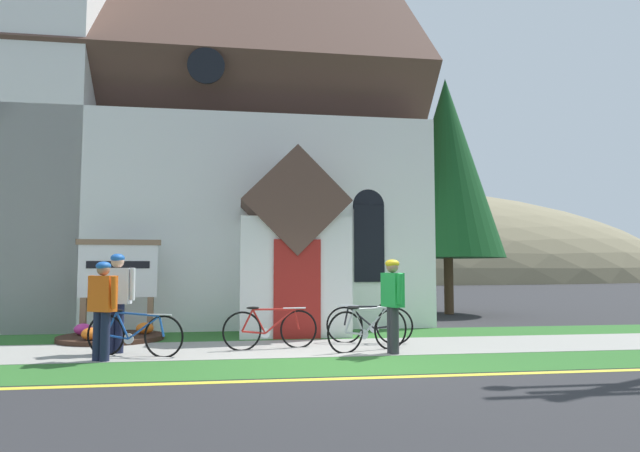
{
  "coord_description": "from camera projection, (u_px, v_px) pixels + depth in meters",
  "views": [
    {
      "loc": [
        -1.61,
        -8.54,
        1.48
      ],
      "look_at": [
        0.12,
        3.09,
        2.39
      ],
      "focal_mm": 30.91,
      "sensor_mm": 36.0,
      "label": 1
    }
  ],
  "objects": [
    {
      "name": "sidewalk_slab",
      "position": [
        191.0,
        350.0,
        9.94
      ],
      "size": [
        32.0,
        2.27,
        0.01
      ],
      "primitive_type": "cube",
      "color": "#99968E",
      "rests_on": "ground"
    },
    {
      "name": "church_lawn",
      "position": [
        199.0,
        337.0,
        11.96
      ],
      "size": [
        24.0,
        1.82,
        0.01
      ],
      "primitive_type": "cube",
      "color": "#2D6628",
      "rests_on": "ground"
    },
    {
      "name": "ground",
      "position": [
        309.0,
        334.0,
        12.48
      ],
      "size": [
        140.0,
        140.0,
        0.0
      ],
      "primitive_type": "plane",
      "color": "#2B2B2D"
    },
    {
      "name": "grass_verge",
      "position": [
        180.0,
        370.0,
        8.01
      ],
      "size": [
        32.0,
        1.63,
        0.01
      ],
      "primitive_type": "cube",
      "color": "#2D6628",
      "rests_on": "ground"
    },
    {
      "name": "flower_bed",
      "position": [
        111.0,
        336.0,
        11.36
      ],
      "size": [
        2.13,
        2.13,
        0.34
      ],
      "color": "#382319",
      "rests_on": "ground"
    },
    {
      "name": "church_building",
      "position": [
        200.0,
        161.0,
        17.26
      ],
      "size": [
        11.98,
        10.8,
        13.43
      ],
      "color": "white",
      "rests_on": "ground"
    },
    {
      "name": "distant_hill",
      "position": [
        322.0,
        281.0,
        66.4
      ],
      "size": [
        90.1,
        39.43,
        23.06
      ],
      "primitive_type": "ellipsoid",
      "color": "#847A5B",
      "rests_on": "ground"
    },
    {
      "name": "cyclist_in_orange_jersey",
      "position": [
        102.0,
        303.0,
        8.84
      ],
      "size": [
        0.51,
        0.52,
        1.59
      ],
      "color": "#191E38",
      "rests_on": "ground"
    },
    {
      "name": "curb_paint_stripe",
      "position": [
        172.0,
        384.0,
        7.06
      ],
      "size": [
        28.0,
        0.16,
        0.01
      ],
      "primitive_type": "cube",
      "color": "yellow",
      "rests_on": "ground"
    },
    {
      "name": "bicycle_red",
      "position": [
        270.0,
        329.0,
        10.13
      ],
      "size": [
        1.77,
        0.37,
        0.8
      ],
      "color": "black",
      "rests_on": "ground"
    },
    {
      "name": "roadside_conifer",
      "position": [
        447.0,
        167.0,
        18.29
      ],
      "size": [
        3.66,
        3.66,
        7.86
      ],
      "color": "#4C3823",
      "rests_on": "ground"
    },
    {
      "name": "bicycle_green",
      "position": [
        134.0,
        334.0,
        9.32
      ],
      "size": [
        1.7,
        0.65,
        0.8
      ],
      "color": "black",
      "rests_on": "ground"
    },
    {
      "name": "bicycle_orange",
      "position": [
        368.0,
        329.0,
        9.9
      ],
      "size": [
        1.63,
        0.69,
        0.83
      ],
      "color": "black",
      "rests_on": "ground"
    },
    {
      "name": "cyclist_in_red_jersey",
      "position": [
        117.0,
        294.0,
        9.66
      ],
      "size": [
        0.65,
        0.34,
        1.74
      ],
      "color": "#191E38",
      "rests_on": "ground"
    },
    {
      "name": "bicycle_blue",
      "position": [
        370.0,
        324.0,
        10.91
      ],
      "size": [
        1.66,
        0.54,
        0.8
      ],
      "color": "black",
      "rests_on": "ground"
    },
    {
      "name": "church_sign",
      "position": [
        118.0,
        273.0,
        11.98
      ],
      "size": [
        1.77,
        0.2,
        2.11
      ],
      "color": "#7F6047",
      "rests_on": "ground"
    },
    {
      "name": "cyclist_in_white_jersey",
      "position": [
        393.0,
        299.0,
        9.59
      ],
      "size": [
        0.33,
        0.74,
        1.64
      ],
      "color": "#2D2D33",
      "rests_on": "ground"
    }
  ]
}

